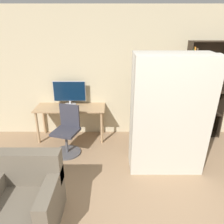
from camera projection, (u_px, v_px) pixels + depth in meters
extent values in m
cube|color=#C6B793|center=(134.00, 74.00, 4.64)|extent=(8.00, 0.06, 2.70)
cube|color=tan|center=(70.00, 108.00, 4.58)|extent=(1.45, 0.57, 0.03)
cylinder|color=tan|center=(37.00, 128.00, 4.50)|extent=(0.05, 0.05, 0.69)
cylinder|color=tan|center=(101.00, 128.00, 4.50)|extent=(0.05, 0.05, 0.69)
cylinder|color=tan|center=(43.00, 119.00, 4.92)|extent=(0.05, 0.05, 0.69)
cylinder|color=tan|center=(102.00, 119.00, 4.92)|extent=(0.05, 0.05, 0.69)
cylinder|color=#B7B7BC|center=(70.00, 104.00, 4.70)|extent=(0.25, 0.25, 0.02)
cylinder|color=#B7B7BC|center=(69.00, 102.00, 4.68)|extent=(0.04, 0.04, 0.08)
cube|color=#B7B7BC|center=(69.00, 91.00, 4.60)|extent=(0.68, 0.02, 0.43)
cube|color=#0A1E38|center=(69.00, 91.00, 4.59)|extent=(0.66, 0.03, 0.41)
cylinder|color=#4C4C51|center=(67.00, 152.00, 4.24)|extent=(0.52, 0.52, 0.03)
cylinder|color=#4C4C51|center=(66.00, 143.00, 4.16)|extent=(0.05, 0.05, 0.40)
cube|color=#33333D|center=(65.00, 132.00, 4.07)|extent=(0.55, 0.55, 0.05)
cube|color=#33333D|center=(69.00, 116.00, 4.16)|extent=(0.39, 0.16, 0.45)
cube|color=#2D2319|center=(184.00, 91.00, 4.60)|extent=(0.02, 0.30, 2.04)
cube|color=#2D2319|center=(223.00, 91.00, 4.60)|extent=(0.02, 0.30, 2.04)
cube|color=#2D2319|center=(201.00, 90.00, 4.73)|extent=(0.85, 0.02, 2.04)
cube|color=#2D2319|center=(197.00, 134.00, 4.97)|extent=(0.81, 0.26, 0.02)
cube|color=#2D2319|center=(200.00, 114.00, 4.78)|extent=(0.81, 0.26, 0.02)
cube|color=#2D2319|center=(204.00, 91.00, 4.60)|extent=(0.81, 0.26, 0.02)
cube|color=#2D2319|center=(207.00, 67.00, 4.41)|extent=(0.81, 0.26, 0.02)
cube|color=#2D2319|center=(212.00, 41.00, 4.23)|extent=(0.81, 0.26, 0.02)
cube|color=orange|center=(181.00, 126.00, 4.91)|extent=(0.03, 0.20, 0.38)
cube|color=gold|center=(183.00, 128.00, 4.86)|extent=(0.04, 0.17, 0.35)
cube|color=gold|center=(185.00, 127.00, 4.89)|extent=(0.04, 0.22, 0.37)
cube|color=orange|center=(187.00, 128.00, 4.87)|extent=(0.04, 0.15, 0.33)
cube|color=gold|center=(188.00, 126.00, 4.94)|extent=(0.04, 0.17, 0.33)
cube|color=#287A38|center=(190.00, 128.00, 4.91)|extent=(0.04, 0.18, 0.31)
cube|color=#287A38|center=(192.00, 125.00, 4.90)|extent=(0.02, 0.15, 0.42)
cube|color=teal|center=(183.00, 104.00, 4.74)|extent=(0.03, 0.17, 0.39)
cube|color=gold|center=(185.00, 104.00, 4.73)|extent=(0.02, 0.21, 0.42)
cube|color=gold|center=(187.00, 104.00, 4.71)|extent=(0.04, 0.19, 0.42)
cube|color=teal|center=(189.00, 104.00, 4.72)|extent=(0.03, 0.19, 0.44)
cube|color=gold|center=(191.00, 106.00, 4.72)|extent=(0.04, 0.15, 0.34)
cube|color=orange|center=(193.00, 105.00, 4.73)|extent=(0.03, 0.22, 0.36)
cube|color=#232328|center=(194.00, 107.00, 4.73)|extent=(0.03, 0.19, 0.30)
cube|color=red|center=(186.00, 81.00, 4.56)|extent=(0.04, 0.17, 0.39)
cube|color=orange|center=(189.00, 83.00, 4.51)|extent=(0.02, 0.21, 0.37)
cube|color=#287A38|center=(191.00, 84.00, 4.48)|extent=(0.04, 0.14, 0.33)
cube|color=#1E4C9E|center=(192.00, 83.00, 4.54)|extent=(0.03, 0.16, 0.35)
cube|color=#1E4C9E|center=(194.00, 85.00, 4.51)|extent=(0.03, 0.17, 0.30)
cube|color=red|center=(197.00, 81.00, 4.49)|extent=(0.03, 0.18, 0.44)
cube|color=orange|center=(197.00, 83.00, 4.53)|extent=(0.02, 0.19, 0.34)
cube|color=#1E4C9E|center=(199.00, 82.00, 4.53)|extent=(0.03, 0.17, 0.40)
cube|color=#287A38|center=(190.00, 58.00, 4.34)|extent=(0.02, 0.21, 0.37)
cube|color=orange|center=(192.00, 57.00, 4.32)|extent=(0.02, 0.18, 0.40)
cube|color=brown|center=(193.00, 59.00, 4.33)|extent=(0.02, 0.17, 0.33)
cube|color=brown|center=(194.00, 57.00, 4.36)|extent=(0.02, 0.19, 0.37)
cube|color=beige|center=(170.00, 119.00, 3.31)|extent=(1.18, 0.39, 1.96)
cube|color=beige|center=(209.00, 119.00, 3.31)|extent=(0.01, 0.39, 1.92)
cube|color=beige|center=(166.00, 112.00, 3.61)|extent=(1.18, 0.31, 1.96)
cube|color=beige|center=(201.00, 112.00, 3.61)|extent=(0.01, 0.31, 1.92)
cube|color=#665B4C|center=(24.00, 211.00, 2.66)|extent=(0.85, 0.80, 0.40)
cube|color=#665B4C|center=(27.00, 167.00, 2.78)|extent=(0.85, 0.20, 0.45)
cube|color=#665B4C|center=(49.00, 191.00, 2.55)|extent=(0.16, 0.80, 0.20)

